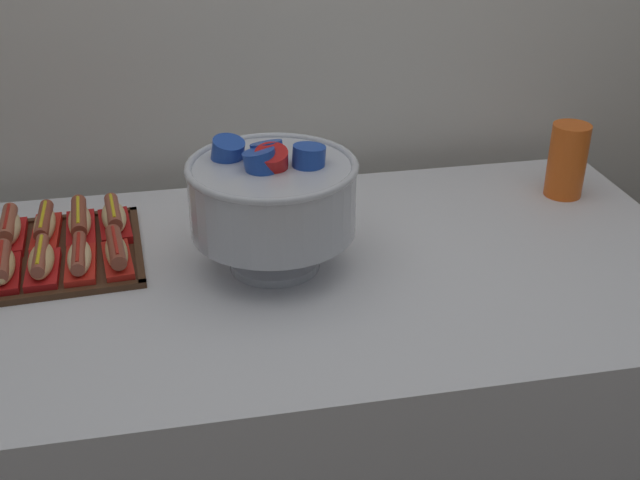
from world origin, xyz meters
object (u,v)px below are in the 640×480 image
(buffet_table, at_px, (324,398))
(hot_dog_1, at_px, (42,262))
(hot_dog_2, at_px, (80,259))
(hot_dog_3, at_px, (117,253))
(hot_dog_0, at_px, (3,267))
(punch_bowl, at_px, (272,195))
(serving_tray, at_px, (64,254))
(hot_dog_5, at_px, (45,226))
(hot_dog_4, at_px, (9,230))
(hot_dog_6, at_px, (80,222))
(hot_dog_7, at_px, (114,218))
(cup_stack, at_px, (567,160))

(buffet_table, distance_m, hot_dog_1, 0.70)
(hot_dog_2, distance_m, hot_dog_3, 0.08)
(hot_dog_1, xyz_separation_m, hot_dog_2, (0.07, 0.00, -0.00))
(buffet_table, bearing_deg, hot_dog_2, 172.50)
(buffet_table, height_order, hot_dog_0, hot_dog_0)
(hot_dog_2, bearing_deg, punch_bowl, -6.78)
(serving_tray, xyz_separation_m, hot_dog_5, (-0.04, 0.08, 0.03))
(buffet_table, height_order, hot_dog_3, hot_dog_3)
(serving_tray, xyz_separation_m, hot_dog_4, (-0.12, 0.08, 0.03))
(hot_dog_0, height_order, punch_bowl, punch_bowl)
(serving_tray, xyz_separation_m, punch_bowl, (0.44, -0.13, 0.16))
(buffet_table, distance_m, hot_dog_0, 0.77)
(hot_dog_0, distance_m, hot_dog_6, 0.22)
(hot_dog_0, height_order, hot_dog_2, hot_dog_0)
(hot_dog_1, relative_size, hot_dog_7, 0.94)
(hot_dog_7, bearing_deg, hot_dog_4, -176.50)
(hot_dog_6, xyz_separation_m, hot_dog_7, (0.07, 0.00, 0.00))
(hot_dog_7, bearing_deg, buffet_table, -28.23)
(hot_dog_2, bearing_deg, hot_dog_5, 117.94)
(hot_dog_1, relative_size, punch_bowl, 0.45)
(punch_bowl, relative_size, cup_stack, 1.89)
(hot_dog_2, height_order, hot_dog_6, hot_dog_6)
(hot_dog_6, xyz_separation_m, punch_bowl, (0.41, -0.21, 0.13))
(hot_dog_5, relative_size, cup_stack, 0.96)
(hot_dog_2, bearing_deg, cup_stack, 8.06)
(hot_dog_3, bearing_deg, cup_stack, 8.37)
(hot_dog_2, distance_m, punch_bowl, 0.42)
(hot_dog_7, bearing_deg, hot_dog_2, -110.94)
(hot_dog_1, relative_size, hot_dog_3, 0.95)
(buffet_table, xyz_separation_m, hot_dog_6, (-0.51, 0.23, 0.40))
(hot_dog_0, xyz_separation_m, hot_dog_4, (-0.01, 0.16, 0.00))
(hot_dog_4, bearing_deg, serving_tray, -32.75)
(hot_dog_2, relative_size, hot_dog_6, 0.91)
(serving_tray, relative_size, hot_dog_3, 2.31)
(hot_dog_7, bearing_deg, hot_dog_6, -176.50)
(buffet_table, height_order, hot_dog_5, hot_dog_5)
(hot_dog_2, xyz_separation_m, punch_bowl, (0.40, -0.05, 0.13))
(hot_dog_3, distance_m, hot_dog_6, 0.18)
(buffet_table, bearing_deg, hot_dog_7, 151.77)
(hot_dog_3, distance_m, cup_stack, 1.10)
(buffet_table, relative_size, hot_dog_3, 9.95)
(hot_dog_2, bearing_deg, hot_dog_0, -176.50)
(serving_tray, height_order, hot_dog_4, hot_dog_4)
(buffet_table, relative_size, hot_dog_7, 9.90)
(hot_dog_1, relative_size, cup_stack, 0.84)
(buffet_table, distance_m, hot_dog_2, 0.64)
(hot_dog_2, xyz_separation_m, hot_dog_7, (0.06, 0.17, 0.00))
(buffet_table, height_order, cup_stack, cup_stack)
(hot_dog_3, bearing_deg, buffet_table, -9.39)
(hot_dog_2, relative_size, hot_dog_7, 0.98)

